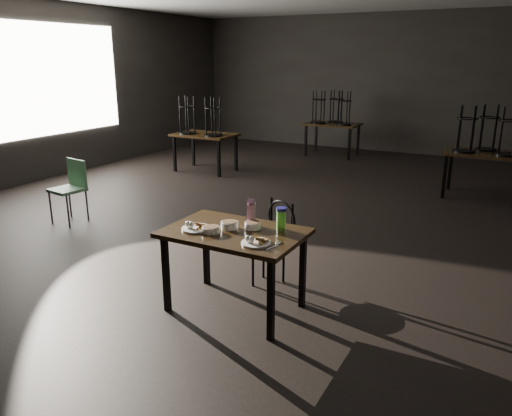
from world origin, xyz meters
The scene contains 15 objects.
room centered at (-0.06, 0.01, 2.33)m, with size 12.00×12.04×3.22m.
main_table centered at (0.74, -2.60, 0.67)m, with size 1.20×0.80×0.75m.
plate_left centered at (0.42, -2.73, 0.77)m, with size 0.26×0.26×0.09m.
plate_right centered at (1.05, -2.79, 0.77)m, with size 0.24×0.24×0.08m.
bowl_near centered at (0.67, -2.56, 0.78)m, with size 0.15×0.15×0.06m.
bowl_far centered at (0.85, -2.47, 0.78)m, with size 0.14×0.14×0.06m.
bowl_big centered at (0.58, -2.74, 0.78)m, with size 0.15×0.15×0.05m.
juice_carton centered at (0.79, -2.39, 0.86)m, with size 0.06×0.06×0.25m.
water_bottle centered at (1.08, -2.38, 0.85)m, with size 0.12×0.12×0.20m.
spoon centered at (1.21, -2.70, 0.75)m, with size 0.06×0.22×0.01m.
bentwood_chair centered at (0.79, -1.94, 0.50)m, with size 0.45×0.44×0.85m.
school_chair centered at (-2.55, -1.46, 0.52)m, with size 0.45×0.45×0.86m.
bg_table_left centered at (-2.70, 2.03, 0.75)m, with size 1.20×0.80×1.48m.
bg_table_right centered at (2.34, 2.51, 0.78)m, with size 1.20×0.80×1.48m.
bg_table_far centered at (-1.03, 4.80, 0.78)m, with size 1.20×0.80×1.48m.
Camera 1 is at (2.84, -6.12, 2.20)m, focal length 35.00 mm.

